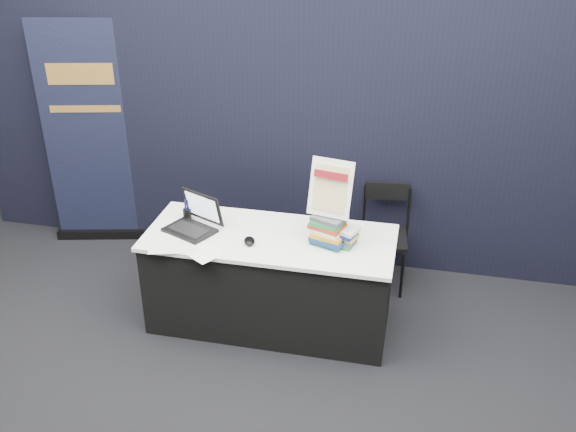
# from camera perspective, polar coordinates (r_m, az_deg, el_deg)

# --- Properties ---
(floor) EXTENTS (8.00, 8.00, 0.00)m
(floor) POSITION_cam_1_polar(r_m,az_deg,el_deg) (4.61, -3.20, -13.27)
(floor) COLOR black
(floor) RESTS_ON ground
(wall_back) EXTENTS (8.00, 0.02, 3.50)m
(wall_back) POSITION_cam_1_polar(r_m,az_deg,el_deg) (7.51, 4.86, 17.89)
(wall_back) COLOR #B2AFA8
(wall_back) RESTS_ON floor
(drape_partition) EXTENTS (6.00, 0.08, 2.40)m
(drape_partition) POSITION_cam_1_polar(r_m,az_deg,el_deg) (5.36, 1.00, 7.84)
(drape_partition) COLOR black
(drape_partition) RESTS_ON floor
(display_table) EXTENTS (1.80, 0.75, 0.75)m
(display_table) POSITION_cam_1_polar(r_m,az_deg,el_deg) (4.81, -1.59, -5.68)
(display_table) COLOR black
(display_table) RESTS_ON floor
(laptop) EXTENTS (0.42, 0.41, 0.26)m
(laptop) POSITION_cam_1_polar(r_m,az_deg,el_deg) (4.73, -8.57, -0.45)
(laptop) COLOR black
(laptop) RESTS_ON display_table
(mouse) EXTENTS (0.11, 0.14, 0.04)m
(mouse) POSITION_cam_1_polar(r_m,az_deg,el_deg) (4.52, -3.45, -2.23)
(mouse) COLOR black
(mouse) RESTS_ON display_table
(brochure_left) EXTENTS (0.38, 0.31, 0.00)m
(brochure_left) POSITION_cam_1_polar(r_m,az_deg,el_deg) (4.57, -10.12, -2.57)
(brochure_left) COLOR silver
(brochure_left) RESTS_ON display_table
(brochure_mid) EXTENTS (0.34, 0.31, 0.00)m
(brochure_mid) POSITION_cam_1_polar(r_m,az_deg,el_deg) (4.46, -7.71, -3.18)
(brochure_mid) COLOR white
(brochure_mid) RESTS_ON display_table
(brochure_right) EXTENTS (0.32, 0.26, 0.00)m
(brochure_right) POSITION_cam_1_polar(r_m,az_deg,el_deg) (4.63, -9.58, -2.09)
(brochure_right) COLOR white
(brochure_right) RESTS_ON display_table
(pen_cup) EXTENTS (0.07, 0.07, 0.08)m
(pen_cup) POSITION_cam_1_polar(r_m,az_deg,el_deg) (4.89, -8.95, 0.18)
(pen_cup) COLOR black
(pen_cup) RESTS_ON display_table
(book_stack_tall) EXTENTS (0.27, 0.24, 0.21)m
(book_stack_tall) POSITION_cam_1_polar(r_m,az_deg,el_deg) (4.47, 3.62, -1.27)
(book_stack_tall) COLOR #165456
(book_stack_tall) RESTS_ON display_table
(book_stack_short) EXTENTS (0.22, 0.20, 0.13)m
(book_stack_short) POSITION_cam_1_polar(r_m,az_deg,el_deg) (4.49, 4.91, -1.81)
(book_stack_short) COLOR #1E7239
(book_stack_short) RESTS_ON display_table
(info_sign) EXTENTS (0.32, 0.17, 0.41)m
(info_sign) POSITION_cam_1_polar(r_m,az_deg,el_deg) (4.36, 3.80, 2.41)
(info_sign) COLOR black
(info_sign) RESTS_ON book_stack_tall
(pullup_banner) EXTENTS (0.86, 0.30, 2.03)m
(pullup_banner) POSITION_cam_1_polar(r_m,az_deg,el_deg) (6.00, -17.00, 5.78)
(pullup_banner) COLOR black
(pullup_banner) RESTS_ON floor
(stacking_chair) EXTENTS (0.42, 0.43, 0.85)m
(stacking_chair) POSITION_cam_1_polar(r_m,az_deg,el_deg) (5.30, 8.51, -1.38)
(stacking_chair) COLOR black
(stacking_chair) RESTS_ON floor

